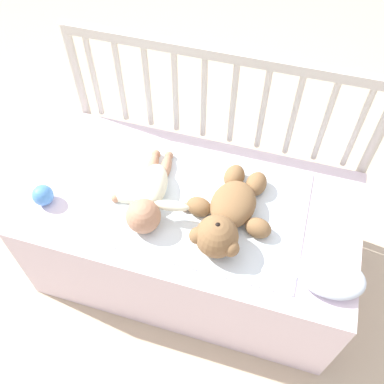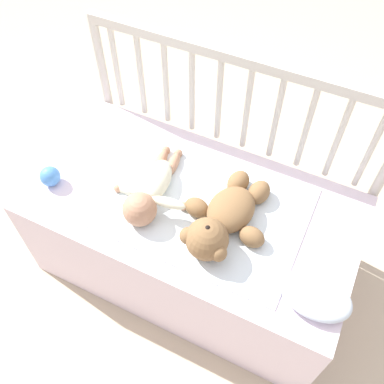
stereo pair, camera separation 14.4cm
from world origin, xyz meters
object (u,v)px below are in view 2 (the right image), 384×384
at_px(teddy_bear, 223,220).
at_px(toy_ball, 50,176).
at_px(small_pillow, 316,296).
at_px(baby, 150,191).

xyz_separation_m(teddy_bear, toy_ball, (-0.63, -0.09, -0.02)).
distance_m(toy_ball, small_pillow, 0.98).
bearing_deg(small_pillow, baby, 169.50).
bearing_deg(small_pillow, toy_ball, 178.74).
relative_size(baby, toy_ball, 5.24).
xyz_separation_m(teddy_bear, baby, (-0.27, 0.00, -0.01)).
height_order(teddy_bear, small_pillow, teddy_bear).
relative_size(teddy_bear, small_pillow, 1.88).
bearing_deg(baby, small_pillow, -10.50).
height_order(baby, toy_ball, baby).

